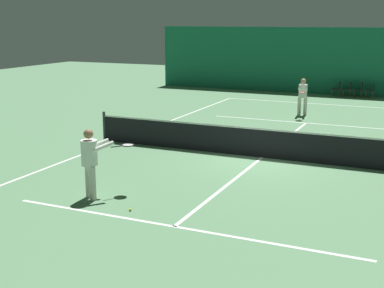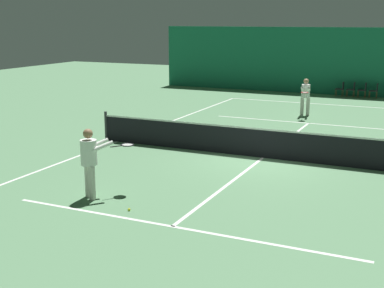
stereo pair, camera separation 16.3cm
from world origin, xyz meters
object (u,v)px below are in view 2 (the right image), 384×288
object	(u,v)px
player_near	(91,158)
courtside_chair_3	(375,90)
courtside_chair_1	(352,88)
tennis_ball	(129,209)
courtside_chair_0	(341,88)
courtside_chair_2	(363,89)
tennis_net	(263,142)
player_far	(306,94)

from	to	relation	value
player_near	courtside_chair_3	world-z (taller)	player_near
courtside_chair_1	tennis_ball	size ratio (longest dim) A/B	12.73
player_near	courtside_chair_0	xyz separation A→B (m)	(2.48, 20.83, -0.54)
courtside_chair_2	courtside_chair_3	world-z (taller)	same
courtside_chair_0	tennis_ball	xyz separation A→B (m)	(-1.16, -21.24, -0.45)
courtside_chair_0	tennis_ball	distance (m)	21.28
tennis_ball	courtside_chair_2	bearing A→B (deg)	83.56
tennis_net	courtside_chair_1	distance (m)	15.28
courtside_chair_0	courtside_chair_1	size ratio (longest dim) A/B	1.00
courtside_chair_1	player_far	bearing A→B (deg)	-8.13
tennis_net	courtside_chair_1	world-z (taller)	tennis_net
courtside_chair_2	courtside_chair_3	xyz separation A→B (m)	(0.62, 0.00, 0.00)
tennis_ball	player_near	bearing A→B (deg)	162.61
courtside_chair_0	courtside_chair_2	size ratio (longest dim) A/B	1.00
tennis_net	courtside_chair_3	size ratio (longest dim) A/B	14.29
courtside_chair_0	tennis_ball	bearing A→B (deg)	-3.13
courtside_chair_1	tennis_ball	world-z (taller)	courtside_chair_1
courtside_chair_0	courtside_chair_2	bearing A→B (deg)	90.00
player_near	tennis_net	bearing A→B (deg)	9.37
tennis_net	player_far	distance (m)	8.19
courtside_chair_3	player_near	bearing A→B (deg)	-11.74
courtside_chair_1	player_near	bearing A→B (deg)	-8.45
tennis_net	player_near	size ratio (longest dim) A/B	6.84
courtside_chair_2	courtside_chair_3	size ratio (longest dim) A/B	1.00
player_far	tennis_ball	size ratio (longest dim) A/B	25.67
courtside_chair_0	courtside_chair_2	distance (m)	1.24
courtside_chair_3	tennis_net	bearing A→B (deg)	-6.24
tennis_net	courtside_chair_2	bearing A→B (deg)	86.06
player_near	courtside_chair_0	size ratio (longest dim) A/B	2.09
tennis_net	courtside_chair_0	size ratio (longest dim) A/B	14.29
courtside_chair_3	tennis_ball	bearing A→B (deg)	-8.08
tennis_net	courtside_chair_3	distance (m)	15.37
tennis_net	courtside_chair_3	world-z (taller)	tennis_net
courtside_chair_1	courtside_chair_3	xyz separation A→B (m)	(1.24, 0.00, 0.00)
tennis_ball	courtside_chair_0	bearing A→B (deg)	86.87
player_near	courtside_chair_2	size ratio (longest dim) A/B	2.09
player_near	tennis_ball	size ratio (longest dim) A/B	26.56
player_far	courtside_chair_1	world-z (taller)	player_far
courtside_chair_0	player_far	bearing A→B (deg)	-3.21
player_near	courtside_chair_1	world-z (taller)	player_near
tennis_net	player_near	world-z (taller)	player_near
player_near	courtside_chair_3	size ratio (longest dim) A/B	2.09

